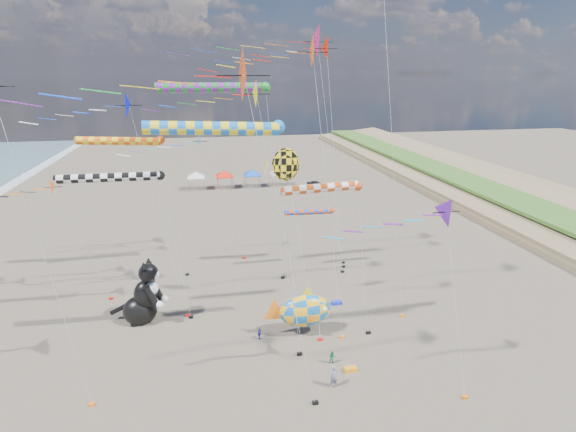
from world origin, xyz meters
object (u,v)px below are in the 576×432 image
(child_green, at_px, (332,358))
(parked_car, at_px, (316,184))
(child_blue, at_px, (259,334))
(cat_inflatable, at_px, (142,291))
(person_adult, at_px, (334,377))
(fish_inflatable, at_px, (304,311))

(child_green, height_order, parked_car, parked_car)
(parked_car, bearing_deg, child_blue, -173.04)
(cat_inflatable, xyz_separation_m, parked_car, (25.85, 42.80, -2.29))
(cat_inflatable, height_order, person_adult, cat_inflatable)
(cat_inflatable, xyz_separation_m, person_adult, (13.17, -11.09, -2.04))
(child_green, relative_size, child_blue, 1.11)
(fish_inflatable, height_order, child_blue, fish_inflatable)
(fish_inflatable, distance_m, child_green, 4.52)
(child_blue, bearing_deg, parked_car, 19.94)
(cat_inflatable, bearing_deg, child_green, -14.16)
(fish_inflatable, distance_m, parked_car, 49.22)
(person_adult, bearing_deg, child_green, 69.99)
(child_green, bearing_deg, child_blue, 147.61)
(cat_inflatable, relative_size, parked_car, 1.73)
(child_green, height_order, child_blue, child_green)
(fish_inflatable, bearing_deg, cat_inflatable, 160.10)
(child_green, relative_size, parked_car, 0.32)
(person_adult, distance_m, parked_car, 55.36)
(fish_inflatable, relative_size, child_blue, 5.81)
(fish_inflatable, bearing_deg, child_blue, 178.60)
(person_adult, relative_size, child_green, 1.53)
(fish_inflatable, xyz_separation_m, person_adult, (0.51, -6.50, -1.36))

